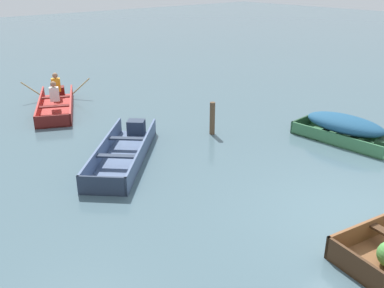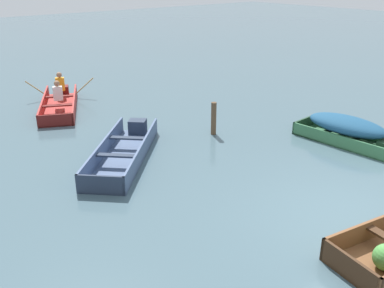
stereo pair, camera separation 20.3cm
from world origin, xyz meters
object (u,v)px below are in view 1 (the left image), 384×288
Objects in this scene: rowboat_red_with_crew at (56,102)px; skiff_green_mid_moored at (345,127)px; skiff_slate_blue_near_moored at (124,151)px; mooring_post at (212,118)px.

skiff_green_mid_moored is at bearing -59.75° from rowboat_red_with_crew.
skiff_slate_blue_near_moored is at bearing -95.19° from rowboat_red_with_crew.
skiff_green_mid_moored is 0.73× the size of rowboat_red_with_crew.
skiff_slate_blue_near_moored is 2.63m from mooring_post.
rowboat_red_with_crew reaches higher than mooring_post.
rowboat_red_with_crew is at bearing 113.73° from mooring_post.
mooring_post reaches higher than skiff_green_mid_moored.
skiff_green_mid_moored is 8.72m from rowboat_red_with_crew.
rowboat_red_with_crew reaches higher than skiff_green_mid_moored.
skiff_slate_blue_near_moored is 4.71m from rowboat_red_with_crew.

